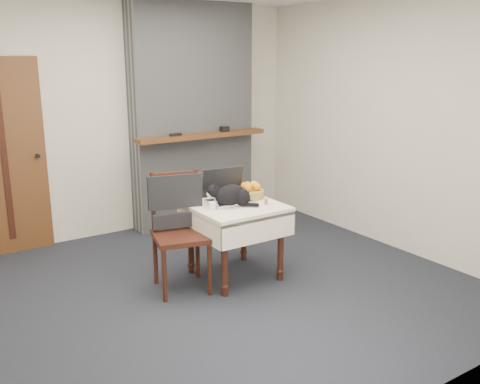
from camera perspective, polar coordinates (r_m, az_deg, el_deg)
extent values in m
plane|color=black|center=(4.78, -3.54, -10.55)|extent=(4.50, 4.50, 0.00)
cube|color=beige|center=(6.18, -13.18, 7.47)|extent=(4.50, 0.02, 2.60)
cube|color=beige|center=(5.83, 15.88, 6.88)|extent=(0.02, 4.00, 2.60)
cube|color=brown|center=(5.90, -23.88, 3.31)|extent=(0.82, 0.05, 2.00)
cube|color=#33150E|center=(5.87, -23.83, 3.26)|extent=(0.06, 0.01, 1.70)
cylinder|color=black|center=(5.91, -20.76, 3.64)|extent=(0.04, 0.06, 0.04)
cube|color=gray|center=(6.42, -5.10, 8.04)|extent=(1.50, 0.30, 2.60)
cube|color=brown|center=(6.24, -4.00, 6.02)|extent=(1.62, 0.18, 0.05)
cube|color=black|center=(6.07, -6.89, 6.09)|extent=(0.14, 0.04, 0.03)
cube|color=black|center=(6.38, -1.65, 6.74)|extent=(0.10, 0.07, 0.06)
cylinder|color=#33150E|center=(4.57, -1.65, -7.35)|extent=(0.06, 0.06, 0.64)
sphere|color=#33150E|center=(4.67, -1.62, -10.08)|extent=(0.07, 0.07, 0.07)
cylinder|color=#33150E|center=(4.89, 4.35, -5.87)|extent=(0.06, 0.06, 0.64)
sphere|color=#33150E|center=(4.98, 4.30, -8.46)|extent=(0.07, 0.07, 0.07)
cylinder|color=#33150E|center=(5.06, -5.27, -5.20)|extent=(0.06, 0.06, 0.64)
sphere|color=#33150E|center=(5.14, -5.21, -7.72)|extent=(0.07, 0.07, 0.07)
cylinder|color=#33150E|center=(5.35, 0.40, -4.02)|extent=(0.06, 0.06, 0.64)
sphere|color=#33150E|center=(5.43, 0.40, -6.42)|extent=(0.07, 0.07, 0.07)
cube|color=beige|center=(4.85, -0.55, -1.67)|extent=(0.78, 0.78, 0.06)
cube|color=beige|center=(4.58, 2.09, -4.11)|extent=(0.78, 0.01, 0.22)
cube|color=beige|center=(5.19, -2.87, -1.84)|extent=(0.78, 0.01, 0.22)
cube|color=beige|center=(4.69, -4.50, -3.68)|extent=(0.01, 0.78, 0.22)
cube|color=beige|center=(5.09, 3.09, -2.18)|extent=(0.01, 0.78, 0.22)
cube|color=#B7B7BC|center=(4.88, -1.02, -1.04)|extent=(0.43, 0.32, 0.02)
cube|color=black|center=(4.88, -1.02, -0.88)|extent=(0.36, 0.23, 0.00)
cube|color=black|center=(4.99, -1.90, 1.09)|extent=(0.41, 0.12, 0.28)
cube|color=#98B2DF|center=(4.99, -1.89, 1.09)|extent=(0.38, 0.10, 0.25)
ellipsoid|color=black|center=(4.76, -0.99, -0.37)|extent=(0.35, 0.29, 0.20)
ellipsoid|color=black|center=(4.78, 0.11, -0.53)|extent=(0.22, 0.22, 0.16)
sphere|color=black|center=(4.73, -2.84, 0.10)|extent=(0.15, 0.15, 0.11)
ellipsoid|color=white|center=(4.73, -3.28, -0.25)|extent=(0.07, 0.07, 0.05)
ellipsoid|color=white|center=(4.76, -2.49, -0.87)|extent=(0.07, 0.08, 0.08)
cone|color=black|center=(4.69, -2.68, 0.66)|extent=(0.05, 0.05, 0.05)
cone|color=black|center=(4.75, -2.78, 0.85)|extent=(0.05, 0.05, 0.05)
cylinder|color=black|center=(4.75, 1.03, -1.35)|extent=(0.14, 0.14, 0.03)
sphere|color=white|center=(4.73, -2.48, -1.48)|extent=(0.04, 0.04, 0.04)
sphere|color=white|center=(4.80, -2.60, -1.24)|extent=(0.04, 0.04, 0.04)
cylinder|color=white|center=(4.66, -2.99, -1.51)|extent=(0.06, 0.06, 0.07)
cylinder|color=#A05813|center=(4.84, 2.79, -1.02)|extent=(0.03, 0.03, 0.05)
cylinder|color=silver|center=(4.83, 2.80, -0.64)|extent=(0.03, 0.03, 0.01)
cylinder|color=#AF8646|center=(5.05, 1.13, -0.21)|extent=(0.26, 0.26, 0.07)
sphere|color=orange|center=(4.98, 0.85, 0.44)|extent=(0.08, 0.08, 0.08)
sphere|color=orange|center=(5.03, 1.80, 0.56)|extent=(0.08, 0.08, 0.08)
sphere|color=orange|center=(5.08, 0.80, 0.71)|extent=(0.08, 0.08, 0.08)
sphere|color=yellow|center=(5.10, 1.51, 0.76)|extent=(0.08, 0.08, 0.08)
sphere|color=orange|center=(5.05, 0.48, 0.63)|extent=(0.08, 0.08, 0.08)
cube|color=black|center=(4.97, 0.31, -0.85)|extent=(0.13, 0.06, 0.01)
cube|color=#33150E|center=(4.66, -6.31, -4.75)|extent=(0.55, 0.55, 0.04)
cylinder|color=#33150E|center=(4.54, -8.07, -8.70)|extent=(0.04, 0.04, 0.49)
cylinder|color=#33150E|center=(4.62, -3.26, -8.12)|extent=(0.04, 0.04, 0.49)
cylinder|color=#33150E|center=(4.89, -9.01, -6.96)|extent=(0.04, 0.04, 0.49)
cylinder|color=#33150E|center=(4.97, -4.55, -6.47)|extent=(0.04, 0.04, 0.49)
cylinder|color=#33150E|center=(4.73, -9.26, -1.13)|extent=(0.04, 0.04, 0.54)
cylinder|color=#33150E|center=(4.81, -4.67, -0.71)|extent=(0.04, 0.04, 0.54)
cube|color=#33150E|center=(4.74, -6.99, 0.35)|extent=(0.39, 0.13, 0.30)
cube|color=black|center=(4.73, -6.95, 0.06)|extent=(0.48, 0.18, 0.30)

